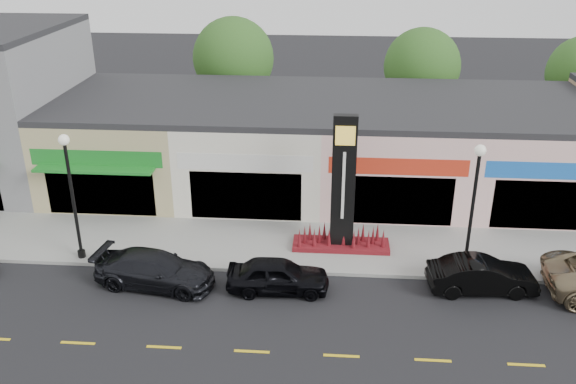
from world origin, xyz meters
name	(u,v)px	position (x,y,z in m)	size (l,w,h in m)	color
ground	(262,301)	(0.00, 0.00, 0.00)	(120.00, 120.00, 0.00)	black
sidewalk	(273,244)	(0.00, 4.35, 0.07)	(52.00, 4.30, 0.15)	gray
curb	(268,270)	(0.00, 2.10, 0.07)	(52.00, 0.20, 0.15)	gray
shop_beige	(131,138)	(-8.50, 11.46, 2.40)	(7.00, 10.85, 4.80)	tan
shop_cream	(258,141)	(-1.50, 11.47, 2.40)	(7.00, 10.01, 4.80)	beige
shop_pink_w	(389,145)	(5.50, 11.47, 2.40)	(7.00, 10.01, 4.80)	beige
shop_pink_e	(524,148)	(12.50, 11.47, 2.40)	(7.00, 10.01, 4.80)	beige
tree_rear_west	(233,58)	(-4.00, 19.50, 5.22)	(5.20, 5.20, 7.83)	#382619
tree_rear_mid	(422,66)	(8.00, 19.50, 4.88)	(4.80, 4.80, 7.29)	#382619
lamp_west_near	(71,185)	(-8.00, 2.50, 3.48)	(0.44, 0.44, 5.47)	black
lamp_east_near	(474,197)	(8.00, 2.50, 3.48)	(0.44, 0.44, 5.47)	black
pylon_sign	(343,203)	(3.00, 4.20, 2.27)	(4.20, 1.30, 6.00)	#5D1019
car_dark_sedan	(155,270)	(-4.32, 0.81, 0.69)	(4.77, 1.94, 1.38)	black
car_black_sedan	(278,275)	(0.54, 0.79, 0.67)	(3.96, 1.59, 1.35)	black
car_black_conv	(482,276)	(8.42, 1.36, 0.68)	(4.13, 1.44, 1.36)	black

